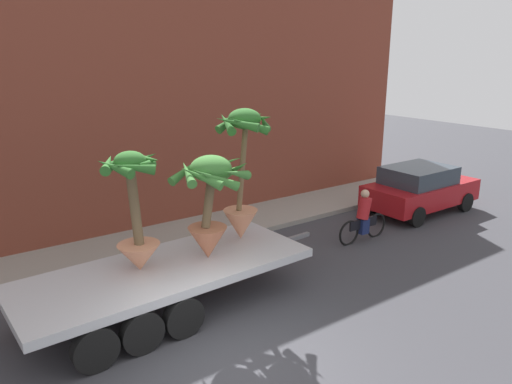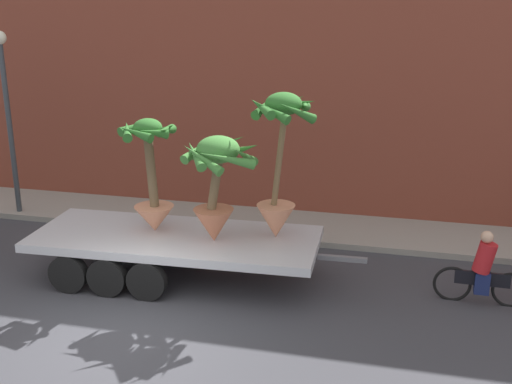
{
  "view_description": "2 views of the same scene",
  "coord_description": "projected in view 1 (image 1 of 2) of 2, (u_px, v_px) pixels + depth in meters",
  "views": [
    {
      "loc": [
        -3.79,
        -5.92,
        5.18
      ],
      "look_at": [
        2.76,
        3.27,
        1.94
      ],
      "focal_mm": 34.16,
      "sensor_mm": 36.0,
      "label": 1
    },
    {
      "loc": [
        4.63,
        -8.97,
        5.73
      ],
      "look_at": [
        1.56,
        3.45,
        1.78
      ],
      "focal_mm": 43.9,
      "sensor_mm": 36.0,
      "label": 2
    }
  ],
  "objects": [
    {
      "name": "building_facade",
      "position": [
        77.0,
        108.0,
        13.26
      ],
      "size": [
        24.0,
        1.2,
        7.44
      ],
      "primitive_type": "cube",
      "color": "brown",
      "rests_on": "ground"
    },
    {
      "name": "potted_palm_rear",
      "position": [
        243.0,
        172.0,
        10.99
      ],
      "size": [
        1.45,
        1.43,
        3.03
      ],
      "color": "tan",
      "rests_on": "flatbed_trailer"
    },
    {
      "name": "potted_palm_middle",
      "position": [
        135.0,
        214.0,
        9.42
      ],
      "size": [
        1.3,
        1.26,
        2.43
      ],
      "color": "tan",
      "rests_on": "flatbed_trailer"
    },
    {
      "name": "sidewalk",
      "position": [
        110.0,
        252.0,
        12.94
      ],
      "size": [
        24.0,
        2.2,
        0.15
      ],
      "primitive_type": "cube",
      "color": "gray",
      "rests_on": "ground"
    },
    {
      "name": "flatbed_trailer",
      "position": [
        155.0,
        279.0,
        9.85
      ],
      "size": [
        7.07,
        2.59,
        0.98
      ],
      "color": "#B7BABF",
      "rests_on": "ground"
    },
    {
      "name": "cyclist",
      "position": [
        364.0,
        218.0,
        13.76
      ],
      "size": [
        1.84,
        0.35,
        1.54
      ],
      "color": "black",
      "rests_on": "ground"
    },
    {
      "name": "ground_plane",
      "position": [
        235.0,
        373.0,
        8.18
      ],
      "size": [
        60.0,
        60.0,
        0.0
      ],
      "primitive_type": "plane",
      "color": "#38383D"
    },
    {
      "name": "potted_palm_front",
      "position": [
        210.0,
        200.0,
        10.03
      ],
      "size": [
        1.66,
        1.76,
        2.21
      ],
      "color": "#B26647",
      "rests_on": "flatbed_trailer"
    },
    {
      "name": "parked_car",
      "position": [
        420.0,
        188.0,
        16.21
      ],
      "size": [
        4.01,
        1.95,
        1.58
      ],
      "color": "maroon",
      "rests_on": "ground"
    }
  ]
}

